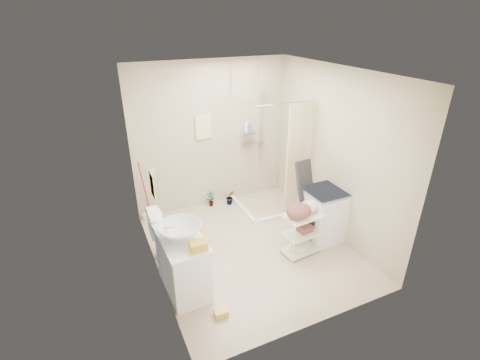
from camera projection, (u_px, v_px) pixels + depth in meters
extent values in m
plane|color=#C3AE92|center=(251.00, 248.00, 5.31)|extent=(3.20, 3.20, 0.00)
cube|color=silver|center=(254.00, 72.00, 4.19)|extent=(2.80, 3.20, 0.04)
cube|color=#BAAF90|center=(212.00, 137.00, 6.07)|extent=(2.80, 0.04, 2.60)
cube|color=#BAAF90|center=(324.00, 230.00, 3.44)|extent=(2.80, 0.04, 2.60)
cube|color=#BAAF90|center=(149.00, 190.00, 4.23)|extent=(0.04, 3.20, 2.60)
cube|color=#BAAF90|center=(335.00, 155.00, 5.28)|extent=(0.04, 3.20, 2.60)
cube|color=white|center=(183.00, 263.00, 4.38)|extent=(0.54, 0.91, 0.79)
imported|color=silver|center=(180.00, 231.00, 4.17)|extent=(0.54, 0.54, 0.18)
cube|color=gold|center=(198.00, 246.00, 3.97)|extent=(0.20, 0.16, 0.11)
cube|color=#F1CB4A|center=(221.00, 311.00, 4.10)|extent=(0.23, 0.18, 0.12)
imported|color=white|center=(177.00, 231.00, 5.05)|extent=(0.77, 0.46, 0.77)
imported|color=#9C5B2A|center=(211.00, 199.00, 6.41)|extent=(0.17, 0.13, 0.29)
imported|color=#95552E|center=(230.00, 197.00, 6.48)|extent=(0.18, 0.15, 0.29)
cube|color=beige|center=(203.00, 127.00, 5.91)|extent=(0.28, 0.03, 0.42)
imported|color=white|center=(247.00, 126.00, 6.19)|extent=(0.10, 0.11, 0.22)
imported|color=#3E5292|center=(249.00, 127.00, 6.21)|extent=(0.09, 0.09, 0.17)
cube|color=silver|center=(323.00, 214.00, 5.40)|extent=(0.57, 0.59, 0.83)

